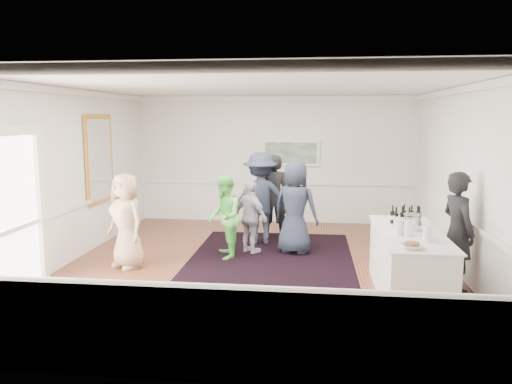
# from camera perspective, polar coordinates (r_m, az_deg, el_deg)

# --- Properties ---
(floor) EXTENTS (8.00, 8.00, 0.00)m
(floor) POSITION_cam_1_polar(r_m,az_deg,el_deg) (9.07, 0.10, -8.55)
(floor) COLOR brown
(floor) RESTS_ON ground
(ceiling) EXTENTS (7.00, 8.00, 0.02)m
(ceiling) POSITION_cam_1_polar(r_m,az_deg,el_deg) (8.68, 0.11, 12.07)
(ceiling) COLOR white
(ceiling) RESTS_ON wall_back
(wall_left) EXTENTS (0.02, 8.00, 3.20)m
(wall_left) POSITION_cam_1_polar(r_m,az_deg,el_deg) (9.77, -20.74, 1.73)
(wall_left) COLOR white
(wall_left) RESTS_ON floor
(wall_right) EXTENTS (0.02, 8.00, 3.20)m
(wall_right) POSITION_cam_1_polar(r_m,az_deg,el_deg) (9.03, 22.75, 1.09)
(wall_right) COLOR white
(wall_right) RESTS_ON floor
(wall_back) EXTENTS (7.00, 0.02, 3.20)m
(wall_back) POSITION_cam_1_polar(r_m,az_deg,el_deg) (12.70, 2.20, 3.73)
(wall_back) COLOR white
(wall_back) RESTS_ON floor
(wall_front) EXTENTS (7.00, 0.02, 3.20)m
(wall_front) POSITION_cam_1_polar(r_m,az_deg,el_deg) (4.84, -5.39, -4.27)
(wall_front) COLOR white
(wall_front) RESTS_ON floor
(wainscoting) EXTENTS (7.00, 8.00, 1.00)m
(wainscoting) POSITION_cam_1_polar(r_m,az_deg,el_deg) (8.94, 0.10, -5.49)
(wainscoting) COLOR white
(wainscoting) RESTS_ON floor
(mirror) EXTENTS (0.05, 1.25, 1.85)m
(mirror) POSITION_cam_1_polar(r_m,az_deg,el_deg) (10.90, -17.44, 3.60)
(mirror) COLOR gold
(mirror) RESTS_ON wall_left
(doorway) EXTENTS (0.10, 1.78, 2.56)m
(doorway) POSITION_cam_1_polar(r_m,az_deg,el_deg) (8.15, -26.45, -1.19)
(doorway) COLOR white
(doorway) RESTS_ON wall_left
(landscape_painting) EXTENTS (1.44, 0.06, 0.66)m
(landscape_painting) POSITION_cam_1_polar(r_m,az_deg,el_deg) (12.60, 4.00, 4.50)
(landscape_painting) COLOR white
(landscape_painting) RESTS_ON wall_back
(area_rug) EXTENTS (3.09, 4.04, 0.02)m
(area_rug) POSITION_cam_1_polar(r_m,az_deg,el_deg) (9.61, 1.77, -7.51)
(area_rug) COLOR black
(area_rug) RESTS_ON floor
(serving_table) EXTENTS (0.93, 2.45, 0.99)m
(serving_table) POSITION_cam_1_polar(r_m,az_deg,el_deg) (7.84, 17.02, -7.89)
(serving_table) COLOR silver
(serving_table) RESTS_ON floor
(bartender) EXTENTS (0.64, 0.79, 1.86)m
(bartender) POSITION_cam_1_polar(r_m,az_deg,el_deg) (8.27, 22.06, -4.23)
(bartender) COLOR black
(bartender) RESTS_ON floor
(guest_tan) EXTENTS (0.99, 0.90, 1.70)m
(guest_tan) POSITION_cam_1_polar(r_m,az_deg,el_deg) (9.14, -14.62, -3.21)
(guest_tan) COLOR tan
(guest_tan) RESTS_ON floor
(guest_green) EXTENTS (0.78, 0.90, 1.60)m
(guest_green) POSITION_cam_1_polar(r_m,az_deg,el_deg) (9.46, -3.66, -2.85)
(guest_green) COLOR #62D756
(guest_green) RESTS_ON floor
(guest_lilac) EXTENTS (0.88, 0.81, 1.45)m
(guest_lilac) POSITION_cam_1_polar(r_m,az_deg,el_deg) (9.80, -0.59, -2.88)
(guest_lilac) COLOR #BBB4C9
(guest_lilac) RESTS_ON floor
(guest_dark_a) EXTENTS (1.35, 0.91, 1.94)m
(guest_dark_a) POSITION_cam_1_polar(r_m,az_deg,el_deg) (10.51, 0.54, -0.74)
(guest_dark_a) COLOR #222A39
(guest_dark_a) RESTS_ON floor
(guest_dark_b) EXTENTS (0.73, 0.54, 1.86)m
(guest_dark_b) POSITION_cam_1_polar(r_m,az_deg,el_deg) (10.99, 2.03, -0.54)
(guest_dark_b) COLOR black
(guest_dark_b) RESTS_ON floor
(guest_navy) EXTENTS (1.03, 0.83, 1.83)m
(guest_navy) POSITION_cam_1_polar(r_m,az_deg,el_deg) (9.80, 4.51, -1.77)
(guest_navy) COLOR #222A39
(guest_navy) RESTS_ON floor
(wine_bottles) EXTENTS (0.47, 0.31, 0.31)m
(wine_bottles) POSITION_cam_1_polar(r_m,az_deg,el_deg) (8.22, 16.83, -2.48)
(wine_bottles) COLOR black
(wine_bottles) RESTS_ON serving_table
(juice_pitchers) EXTENTS (0.48, 0.61, 0.24)m
(juice_pitchers) POSITION_cam_1_polar(r_m,az_deg,el_deg) (7.42, 17.36, -3.96)
(juice_pitchers) COLOR #76BD43
(juice_pitchers) RESTS_ON serving_table
(ice_bucket) EXTENTS (0.26, 0.26, 0.25)m
(ice_bucket) POSITION_cam_1_polar(r_m,az_deg,el_deg) (7.83, 17.42, -3.35)
(ice_bucket) COLOR silver
(ice_bucket) RESTS_ON serving_table
(nut_bowl) EXTENTS (0.28, 0.28, 0.08)m
(nut_bowl) POSITION_cam_1_polar(r_m,az_deg,el_deg) (6.77, 17.40, -5.86)
(nut_bowl) COLOR white
(nut_bowl) RESTS_ON serving_table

